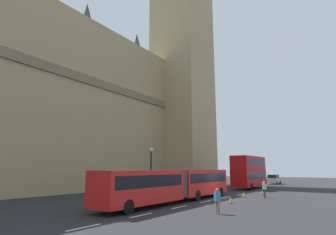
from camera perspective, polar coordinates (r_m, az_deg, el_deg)
ground_plane at (r=29.30m, az=11.02°, el=-16.58°), size 160.00×160.00×0.00m
lane_centre_marking at (r=24.49m, az=5.50°, el=-17.88°), size 25.20×0.16×0.01m
clock_tower at (r=64.30m, az=2.93°, el=23.43°), size 11.51×11.51×74.43m
articulated_bus at (r=25.40m, az=1.42°, el=-13.73°), size 18.09×2.54×2.90m
double_decker_bus at (r=44.26m, az=16.90°, el=-10.80°), size 9.43×2.54×4.90m
sedan_lead at (r=58.94m, az=21.63°, el=-12.16°), size 4.40×1.86×1.85m
traffic_cone_west at (r=25.60m, az=13.18°, el=-16.72°), size 0.36×0.36×0.58m
traffic_cone_middle at (r=30.91m, az=15.82°, el=-15.54°), size 0.36×0.36×0.58m
traffic_cone_east at (r=34.46m, az=19.36°, el=-14.82°), size 0.36×0.36×0.58m
street_lamp at (r=29.73m, az=-3.65°, el=-10.77°), size 0.44×0.44×5.27m
pedestrian_near_cones at (r=19.42m, az=10.48°, el=-16.92°), size 0.47×0.41×1.69m
pedestrian_by_kerb at (r=31.10m, az=19.85°, el=-14.12°), size 0.36×0.44×1.69m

